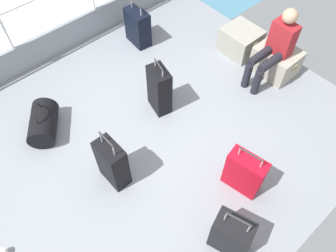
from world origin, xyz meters
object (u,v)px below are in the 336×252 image
Objects in this scene: suitcase_2 at (112,163)px; suitcase_1 at (159,90)px; cargo_crate_0 at (241,41)px; suitcase_0 at (231,235)px; suitcase_3 at (138,27)px; cargo_crate_1 at (276,61)px; duffel_bag at (43,123)px; passenger_seated at (275,46)px; suitcase_4 at (244,173)px.

suitcase_1 is at bearing 113.10° from suitcase_2.
suitcase_2 reaches higher than cargo_crate_0.
suitcase_0 is 1.00× the size of suitcase_3.
cargo_crate_1 is 2.77m from suitcase_0.
suitcase_1 is 1.22× the size of duffel_bag.
duffel_bag is (-1.16, -0.28, -0.16)m from suitcase_2.
cargo_crate_0 is 0.77m from passenger_seated.
suitcase_1 is 1.57m from duffel_bag.
passenger_seated is at bearing -12.02° from cargo_crate_0.
passenger_seated is 1.54× the size of suitcase_0.
duffel_bag is at bearing -164.71° from suitcase_0.
suitcase_0 is (1.30, -2.44, 0.07)m from cargo_crate_1.
cargo_crate_1 is at bearing 117.21° from suitcase_4.
duffel_bag is at bearing -113.64° from passenger_seated.
suitcase_3 is (-3.18, 1.33, 0.01)m from suitcase_0.
suitcase_0 reaches higher than cargo_crate_0.
cargo_crate_0 is 0.65m from cargo_crate_1.
suitcase_3 is 1.02× the size of suitcase_4.
suitcase_4 is at bearing -48.14° from cargo_crate_0.
suitcase_2 is 1.17× the size of suitcase_3.
suitcase_4 is at bearing -2.26° from suitcase_1.
suitcase_3 is (-1.23, -1.06, 0.09)m from cargo_crate_0.
suitcase_0 reaches higher than suitcase_3.
suitcase_3 is at bearing 165.97° from suitcase_4.
duffel_bag reaches higher than cargo_crate_1.
suitcase_4 reaches higher than cargo_crate_1.
suitcase_3 is (-1.27, 0.64, -0.06)m from suitcase_1.
suitcase_4 is at bearing 30.99° from duffel_bag.
suitcase_0 is 2.03m from suitcase_1.
suitcase_4 is (-0.37, 0.63, 0.01)m from suitcase_0.
suitcase_2 is (0.51, -2.82, 0.13)m from cargo_crate_0.
suitcase_0 is 1.50m from suitcase_2.
cargo_crate_0 is 2.37m from suitcase_4.
duffel_bag is at bearing -149.01° from suitcase_4.
passenger_seated is 2.69m from suitcase_2.
suitcase_1 reaches higher than suitcase_3.
cargo_crate_1 is 3.41m from duffel_bag.
passenger_seated is at bearing 87.10° from suitcase_2.
suitcase_3 is (-1.88, -0.92, -0.30)m from passenger_seated.
suitcase_2 reaches higher than suitcase_1.
suitcase_0 reaches higher than cargo_crate_1.
passenger_seated is 1.58× the size of suitcase_4.
suitcase_3 is at bearing -139.33° from cargo_crate_0.
passenger_seated is 1.36× the size of suitcase_1.
suitcase_0 is at bearing 16.52° from suitcase_2.
suitcase_2 is 1.50m from suitcase_4.
cargo_crate_0 is 0.68× the size of suitcase_2.
duffel_bag is at bearing -166.26° from suitcase_2.
suitcase_4 is at bearing -60.18° from passenger_seated.
cargo_crate_0 is 2.87m from suitcase_2.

